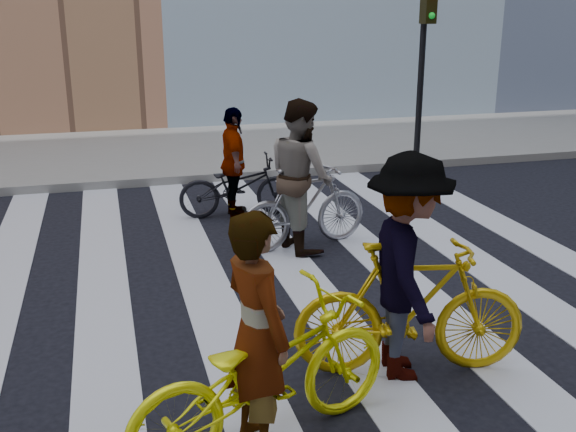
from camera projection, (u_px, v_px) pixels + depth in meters
name	position (u px, v px, depth m)	size (l,w,h in m)	color
ground	(262.00, 296.00, 7.24)	(100.00, 100.00, 0.00)	black
sidewalk_far	(180.00, 151.00, 14.12)	(100.00, 5.00, 0.15)	gray
zebra_crosswalk	(262.00, 296.00, 7.24)	(8.25, 10.00, 0.01)	silver
traffic_signal	(425.00, 46.00, 12.57)	(0.22, 0.42, 3.33)	black
bike_yellow_left	(264.00, 374.00, 4.65)	(0.72, 2.08, 1.09)	#FEFF0E
bike_silver_mid	(304.00, 207.00, 8.57)	(0.50, 1.79, 1.07)	#9C9DA6
bike_yellow_right	(410.00, 308.00, 5.58)	(0.55, 1.95, 1.17)	gold
bike_dark_rear	(238.00, 186.00, 9.88)	(0.60, 1.72, 0.91)	black
rider_left	(257.00, 333.00, 4.55)	(0.63, 0.42, 1.74)	slate
rider_mid	(301.00, 175.00, 8.43)	(0.93, 0.73, 1.91)	slate
rider_right	(407.00, 268.00, 5.46)	(1.23, 0.71, 1.90)	slate
rider_rear	(234.00, 163.00, 9.76)	(0.95, 0.39, 1.62)	slate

